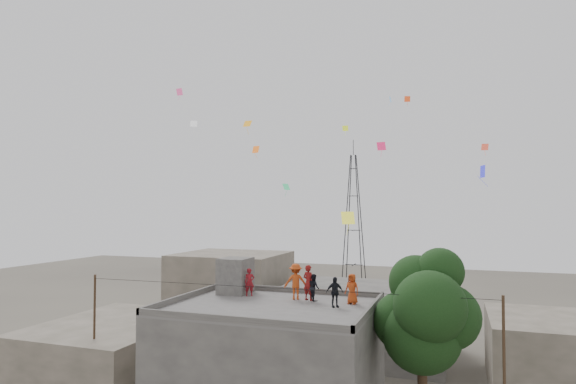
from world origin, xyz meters
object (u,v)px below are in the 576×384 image
object	(u,v)px
transmission_tower	(354,223)
person_dark_adult	(335,292)
person_red_adult	(309,283)
tree	(426,314)
stair_head_box	(235,276)

from	to	relation	value
transmission_tower	person_dark_adult	distance (m)	40.03
transmission_tower	person_red_adult	size ratio (longest dim) A/B	10.81
tree	transmission_tower	size ratio (longest dim) A/B	0.45
stair_head_box	person_dark_adult	size ratio (longest dim) A/B	1.36
stair_head_box	tree	xyz separation A→B (m)	(10.57, -2.00, -1.00)
transmission_tower	person_red_adult	bearing A→B (deg)	-81.99
transmission_tower	person_dark_adult	bearing A→B (deg)	-79.79
person_dark_adult	stair_head_box	bearing A→B (deg)	132.23
person_red_adult	person_dark_adult	size ratio (longest dim) A/B	1.26
stair_head_box	transmission_tower	xyz separation A→B (m)	(-0.80, 37.40, 1.97)
stair_head_box	person_red_adult	size ratio (longest dim) A/B	1.08
tree	person_dark_adult	size ratio (longest dim) A/B	6.17
tree	person_dark_adult	xyz separation A→B (m)	(-4.29, 0.07, 0.73)
stair_head_box	person_dark_adult	distance (m)	6.58
tree	transmission_tower	xyz separation A→B (m)	(-11.37, 39.40, 2.97)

